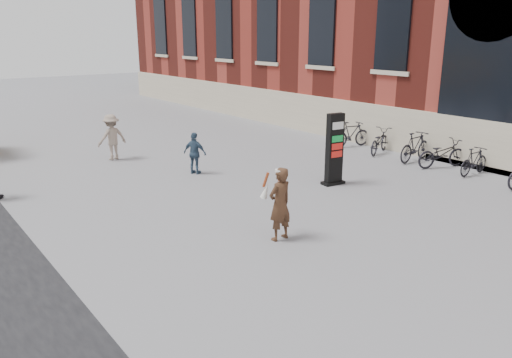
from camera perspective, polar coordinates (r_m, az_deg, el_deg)
ground at (r=12.64m, az=1.58°, el=-5.52°), size 100.00×100.00×0.00m
info_pylon at (r=16.06m, az=8.95°, el=3.36°), size 0.78×0.47×2.30m
woman at (r=11.62m, az=2.71°, el=-2.76°), size 0.69×0.64×1.77m
pedestrian_b at (r=19.92m, az=-16.15°, el=4.62°), size 1.18×0.73×1.75m
pedestrian_c at (r=17.30m, az=-7.00°, el=2.93°), size 0.73×0.92×1.45m
bike_3 at (r=18.65m, az=23.65°, el=1.87°), size 1.61×0.46×0.97m
bike_4 at (r=19.24m, az=20.48°, el=2.74°), size 2.09×1.31×1.04m
bike_5 at (r=19.84m, az=17.73°, el=3.54°), size 1.92×0.64×1.14m
bike_6 at (r=20.85m, az=13.90°, el=4.23°), size 2.00×1.30×0.99m
bike_7 at (r=21.79m, az=10.84°, el=5.06°), size 1.88×0.94×1.09m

